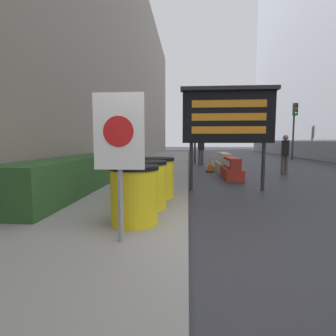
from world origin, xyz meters
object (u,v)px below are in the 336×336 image
(jersey_barrier_red_striped, at_px, (232,169))
(traffic_light_far_side, at_px, (295,119))
(barrel_drum_back, at_px, (158,178))
(jersey_barrier_cream, at_px, (224,164))
(barrel_drum_foreground, at_px, (134,194))
(traffic_light_near_curb, at_px, (195,121))
(barrel_drum_middle, at_px, (147,184))
(traffic_cone_near, at_px, (211,163))
(pedestrian_passerby, at_px, (285,151))
(pedestrian_worker, at_px, (201,146))
(message_board, at_px, (228,116))
(traffic_cone_mid, at_px, (210,165))
(warning_sign, at_px, (119,142))

(jersey_barrier_red_striped, xyz_separation_m, traffic_light_far_side, (5.93, 9.75, 2.58))
(barrel_drum_back, distance_m, jersey_barrier_cream, 6.65)
(barrel_drum_foreground, relative_size, traffic_light_near_curb, 0.24)
(barrel_drum_middle, distance_m, traffic_light_near_curb, 11.76)
(traffic_cone_near, height_order, pedestrian_passerby, pedestrian_passerby)
(pedestrian_worker, xyz_separation_m, pedestrian_passerby, (3.23, -4.07, -0.11))
(jersey_barrier_red_striped, relative_size, traffic_light_near_curb, 0.49)
(message_board, xyz_separation_m, jersey_barrier_red_striped, (0.52, 2.35, -1.70))
(traffic_light_near_curb, xyz_separation_m, traffic_light_far_side, (7.10, 3.32, 0.32))
(barrel_drum_foreground, xyz_separation_m, barrel_drum_middle, (0.05, 0.89, 0.00))
(message_board, height_order, pedestrian_passerby, message_board)
(message_board, distance_m, traffic_cone_mid, 4.71)
(traffic_cone_near, height_order, traffic_light_far_side, traffic_light_far_side)
(jersey_barrier_red_striped, xyz_separation_m, jersey_barrier_cream, (-0.00, 2.05, 0.03))
(traffic_cone_mid, xyz_separation_m, traffic_light_near_curb, (-0.56, 4.41, 2.30))
(barrel_drum_foreground, distance_m, traffic_cone_mid, 8.21)
(traffic_cone_mid, distance_m, traffic_light_near_curb, 5.00)
(pedestrian_passerby, bearing_deg, message_board, -24.30)
(barrel_drum_middle, bearing_deg, pedestrian_worker, 82.04)
(jersey_barrier_red_striped, height_order, traffic_light_near_curb, traffic_light_near_curb)
(barrel_drum_middle, distance_m, message_board, 3.60)
(traffic_light_far_side, distance_m, pedestrian_worker, 8.24)
(message_board, height_order, traffic_cone_mid, message_board)
(warning_sign, xyz_separation_m, traffic_light_far_side, (8.33, 16.45, 1.56))
(warning_sign, relative_size, traffic_light_far_side, 0.44)
(traffic_light_near_curb, bearing_deg, pedestrian_passerby, -54.97)
(jersey_barrier_red_striped, bearing_deg, barrel_drum_back, -118.10)
(warning_sign, distance_m, message_board, 4.79)
(jersey_barrier_red_striped, distance_m, jersey_barrier_cream, 2.05)
(barrel_drum_middle, height_order, barrel_drum_back, same)
(barrel_drum_middle, bearing_deg, barrel_drum_back, 84.48)
(pedestrian_worker, bearing_deg, traffic_light_near_curb, 9.45)
(jersey_barrier_cream, bearing_deg, message_board, -96.78)
(barrel_drum_middle, height_order, message_board, message_board)
(barrel_drum_foreground, height_order, jersey_barrier_red_striped, barrel_drum_foreground)
(jersey_barrier_red_striped, bearing_deg, traffic_light_near_curb, 100.35)
(barrel_drum_back, height_order, traffic_light_near_curb, traffic_light_near_curb)
(barrel_drum_middle, height_order, jersey_barrier_red_striped, barrel_drum_middle)
(traffic_cone_mid, relative_size, traffic_light_far_side, 0.15)
(warning_sign, bearing_deg, barrel_drum_middle, 87.48)
(barrel_drum_middle, relative_size, traffic_light_near_curb, 0.24)
(barrel_drum_foreground, xyz_separation_m, traffic_cone_near, (1.94, 9.73, -0.32))
(traffic_cone_mid, bearing_deg, traffic_light_far_side, 49.72)
(barrel_drum_middle, distance_m, jersey_barrier_red_striped, 5.62)
(barrel_drum_back, xyz_separation_m, pedestrian_worker, (1.39, 9.66, 0.48))
(barrel_drum_back, distance_m, traffic_light_near_curb, 10.88)
(jersey_barrier_cream, xyz_separation_m, traffic_cone_mid, (-0.62, -0.02, -0.07))
(traffic_cone_mid, height_order, traffic_light_near_curb, traffic_light_near_curb)
(traffic_light_near_curb, bearing_deg, jersey_barrier_cream, -75.00)
(jersey_barrier_cream, xyz_separation_m, pedestrian_worker, (-0.86, 3.40, 0.70))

